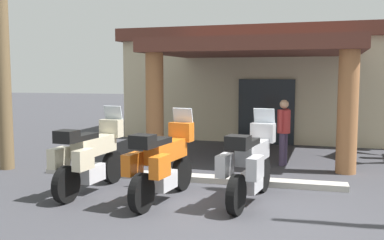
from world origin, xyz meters
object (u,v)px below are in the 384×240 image
motel_building (276,82)px  motorcycle_orange (163,162)px  pedestrian (284,128)px  motorcycle_silver (250,163)px  motorcycle_cream (90,156)px

motel_building → motorcycle_orange: size_ratio=4.93×
motel_building → pedestrian: 5.97m
motorcycle_silver → motorcycle_orange: bearing=110.6°
pedestrian → motel_building: bearing=114.3°
motel_building → motorcycle_cream: size_ratio=4.91×
motel_building → motorcycle_cream: bearing=-104.0°
motel_building → motorcycle_silver: bearing=-85.9°
motorcycle_orange → pedestrian: pedestrian is taller
motorcycle_silver → motel_building: bearing=11.2°
motorcycle_orange → motorcycle_silver: 1.55m
motorcycle_cream → pedestrian: pedestrian is taller
pedestrian → motorcycle_cream: bearing=-116.1°
pedestrian → motorcycle_orange: bearing=-99.0°
motorcycle_cream → motel_building: bearing=-10.6°
motorcycle_cream → motorcycle_silver: same height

